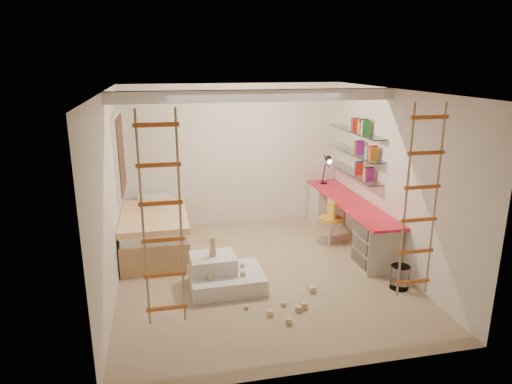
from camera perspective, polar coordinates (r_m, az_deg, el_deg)
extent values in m
plane|color=#9E8666|center=(6.74, 0.55, -10.14)|extent=(4.50, 4.50, 0.00)
cube|color=white|center=(6.36, 0.00, 11.95)|extent=(4.00, 0.18, 0.16)
cube|color=white|center=(7.56, -16.80, 4.51)|extent=(0.06, 1.15, 1.35)
cube|color=#4C2D1E|center=(7.56, -16.49, 4.53)|extent=(0.02, 1.00, 1.20)
cylinder|color=white|center=(6.57, 17.54, -10.11)|extent=(0.26, 0.26, 0.32)
cube|color=red|center=(7.72, 11.73, -1.19)|extent=(0.55, 2.80, 0.04)
cube|color=beige|center=(8.80, 8.75, -1.45)|extent=(0.52, 0.55, 0.71)
cube|color=beige|center=(7.00, 14.83, -6.49)|extent=(0.52, 0.55, 0.71)
cube|color=#4C4742|center=(6.79, 12.94, -4.74)|extent=(0.02, 0.50, 0.18)
cube|color=#4C4742|center=(6.87, 12.83, -6.46)|extent=(0.02, 0.50, 0.18)
cube|color=#4C4742|center=(6.96, 12.71, -8.13)|extent=(0.02, 0.50, 0.18)
cube|color=white|center=(7.94, 12.03, 2.41)|extent=(0.25, 1.80, 0.01)
cube|color=white|center=(7.86, 12.18, 4.88)|extent=(0.25, 1.80, 0.01)
cube|color=white|center=(7.81, 12.33, 7.40)|extent=(0.25, 1.80, 0.01)
cube|color=#AD7F51|center=(7.64, -12.47, -5.43)|extent=(1.00, 2.00, 0.45)
cube|color=white|center=(7.54, -12.60, -3.42)|extent=(0.95, 1.95, 0.12)
cube|color=#FF9B35|center=(7.37, -12.65, -2.99)|extent=(1.02, 1.60, 0.10)
cube|color=white|center=(8.27, -12.65, -0.82)|extent=(0.55, 0.35, 0.12)
cylinder|color=black|center=(8.72, 8.44, 1.16)|extent=(0.14, 0.14, 0.02)
cylinder|color=black|center=(8.67, 8.49, 2.37)|extent=(0.02, 0.15, 0.36)
cylinder|color=black|center=(8.53, 8.79, 3.85)|extent=(0.02, 0.27, 0.20)
cone|color=black|center=(8.41, 9.10, 4.01)|extent=(0.12, 0.14, 0.15)
cylinder|color=#FFEABF|center=(8.38, 9.18, 3.75)|extent=(0.08, 0.04, 0.08)
cylinder|color=gold|center=(7.72, 9.33, -3.34)|extent=(0.39, 0.39, 0.06)
cube|color=gold|center=(7.67, 9.39, -2.10)|extent=(0.04, 0.30, 0.28)
cylinder|color=silver|center=(7.79, 9.26, -4.70)|extent=(0.05, 0.05, 0.39)
cylinder|color=silver|center=(7.87, 9.19, -6.19)|extent=(0.45, 0.45, 0.05)
cube|color=silver|center=(6.33, -3.70, -10.90)|extent=(1.01, 0.79, 0.22)
cube|color=silver|center=(6.31, -5.40, -8.83)|extent=(0.62, 0.51, 0.22)
cube|color=#CCB284|center=(6.25, -5.43, -7.58)|extent=(0.08, 0.08, 0.08)
cube|color=#CCB284|center=(6.22, -5.45, -6.95)|extent=(0.07, 0.07, 0.07)
cube|color=#CCB284|center=(6.18, -5.47, -6.14)|extent=(0.06, 0.06, 0.12)
cube|color=#CCB284|center=(6.17, -1.65, -10.18)|extent=(0.06, 0.06, 0.06)
cube|color=#CCB284|center=(6.41, -1.73, -9.13)|extent=(0.06, 0.06, 0.06)
cube|color=#CCB284|center=(6.08, -5.74, -10.65)|extent=(0.06, 0.06, 0.06)
cube|color=#CCB284|center=(5.85, -1.25, -14.10)|extent=(0.07, 0.07, 0.07)
cube|color=#CCB284|center=(6.27, 6.98, -12.05)|extent=(0.07, 0.07, 0.07)
cube|color=#CCB284|center=(5.58, 4.12, -15.77)|extent=(0.07, 0.07, 0.07)
cube|color=#CCB284|center=(5.82, 5.31, -14.34)|extent=(0.07, 0.07, 0.07)
cube|color=#CCB284|center=(5.72, 1.72, -14.88)|extent=(0.07, 0.07, 0.07)
cube|color=#CCB284|center=(5.90, 5.97, -13.95)|extent=(0.07, 0.07, 0.07)
cube|color=#CCB284|center=(5.92, 3.39, -13.74)|extent=(0.07, 0.07, 0.07)
cube|color=#CCB284|center=(6.14, -0.96, -12.57)|extent=(0.07, 0.07, 0.07)
cube|color=#8C1E7F|center=(7.91, 12.08, 3.22)|extent=(0.14, 0.46, 0.22)
cube|color=#262626|center=(7.84, 12.23, 5.71)|extent=(0.14, 0.64, 0.22)
cube|color=yellow|center=(7.79, 12.38, 8.25)|extent=(0.14, 0.70, 0.22)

